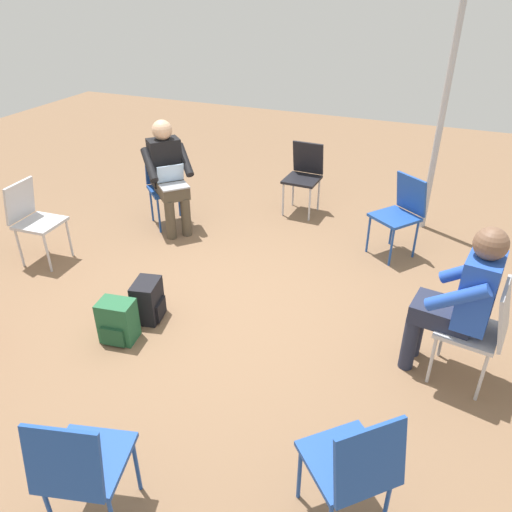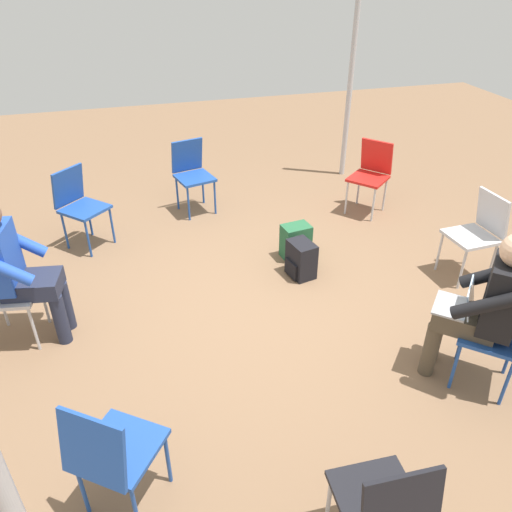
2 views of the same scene
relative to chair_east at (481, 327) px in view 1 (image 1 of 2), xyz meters
The scene contains 13 objects.
ground_plane 2.18m from the chair_east, behind, with size 14.00×14.00×0.00m, color brown.
chair_east is the anchor object (origin of this frame).
chair_south 2.68m from the chair_east, 133.17° to the right, with size 0.49×0.52×0.85m.
chair_northwest 3.74m from the chair_east, 156.56° to the left, with size 0.59×0.58×0.85m.
chair_southeast 1.54m from the chair_east, 111.59° to the right, with size 0.58×0.58×0.85m.
chair_northeast 1.92m from the chair_east, 114.53° to the left, with size 0.57×0.58×0.85m.
chair_west 4.18m from the chair_east, behind, with size 0.46×0.42×0.85m.
chair_north 3.15m from the chair_east, 130.34° to the left, with size 0.42×0.45×0.85m.
person_with_laptop 3.59m from the chair_east, 157.47° to the left, with size 0.64×0.64×1.24m.
person_in_blue 0.26m from the chair_east, behind, with size 0.56×0.55×1.24m.
backpack_near_laptop_user 2.74m from the chair_east, 167.80° to the right, with size 0.31×0.28×0.36m.
backpack_by_empty_chair 2.63m from the chair_east, behind, with size 0.29×0.32×0.36m.
tent_pole_near 2.72m from the chair_east, 103.30° to the left, with size 0.07×0.07×2.70m, color #B2B2B7.
Camera 1 is at (1.72, -3.23, 2.65)m, focal length 35.00 mm.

